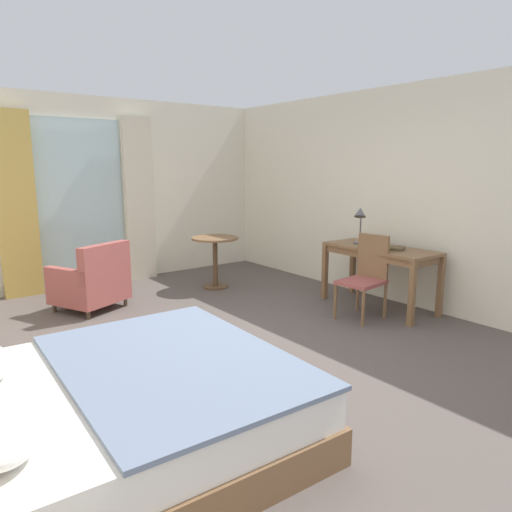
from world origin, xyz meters
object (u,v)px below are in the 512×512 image
desk_lamp (360,217)px  armchair_by_window (92,282)px  closed_book (393,248)px  round_cafe_table (215,250)px  bed (112,409)px  writing_desk (380,255)px  desk_chair (366,274)px

desk_lamp → armchair_by_window: 3.32m
closed_book → armchair_by_window: 3.57m
closed_book → armchair_by_window: armchair_by_window is taller
desk_lamp → round_cafe_table: bearing=119.1°
bed → closed_book: (3.64, 0.73, 0.49)m
desk_lamp → round_cafe_table: 2.08m
writing_desk → armchair_by_window: (-2.79, 2.02, -0.32)m
armchair_by_window → writing_desk: bearing=-35.9°
writing_desk → desk_chair: size_ratio=1.49×
writing_desk → desk_chair: desk_chair is taller
desk_chair → desk_lamp: (0.32, 0.39, 0.58)m
desk_chair → armchair_by_window: size_ratio=1.01×
desk_chair → closed_book: desk_chair is taller
armchair_by_window → round_cafe_table: (1.73, -0.01, 0.20)m
desk_chair → writing_desk: bearing=18.1°
round_cafe_table → desk_chair: bearing=-73.0°
bed → closed_book: bed is taller
desk_chair → armchair_by_window: desk_chair is taller
desk_lamp → round_cafe_table: desk_lamp is taller
round_cafe_table → closed_book: bearing=-64.5°
desk_lamp → bed: bearing=-161.8°
writing_desk → closed_book: (-0.02, -0.19, 0.11)m
bed → writing_desk: 3.79m
writing_desk → round_cafe_table: 2.28m
bed → armchair_by_window: bearing=73.6°
desk_lamp → closed_book: desk_lamp is taller
bed → desk_chair: bearing=13.6°
desk_lamp → desk_chair: bearing=-129.4°
desk_chair → desk_lamp: desk_lamp is taller
writing_desk → armchair_by_window: 3.46m
desk_chair → desk_lamp: bearing=50.6°
desk_lamp → armchair_by_window: (-2.70, 1.77, -0.75)m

